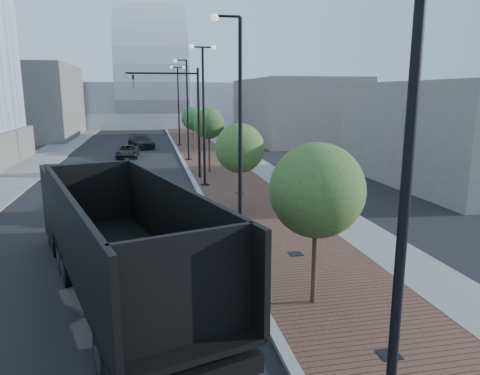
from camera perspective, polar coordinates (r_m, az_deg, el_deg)
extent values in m
cube|color=#4C2D23|center=(48.61, -3.75, 4.60)|extent=(7.00, 140.00, 0.12)
cube|color=slate|center=(49.05, -0.61, 4.69)|extent=(2.40, 140.00, 0.13)
cube|color=gray|center=(48.26, -7.88, 4.47)|extent=(0.30, 140.00, 0.14)
cube|color=slate|center=(49.19, -23.19, 3.74)|extent=(4.00, 140.00, 0.12)
cube|color=black|center=(19.43, -19.36, -1.77)|extent=(3.49, 3.57, 2.89)
cube|color=black|center=(21.10, -19.84, -3.40)|extent=(2.72, 1.30, 1.45)
cube|color=black|center=(18.18, -18.44, -4.99)|extent=(2.92, 1.65, 0.56)
cube|color=black|center=(13.08, -14.12, -11.40)|extent=(5.49, 10.58, 0.39)
cube|color=black|center=(12.91, -14.22, -9.58)|extent=(5.60, 10.61, 0.13)
cube|color=black|center=(12.33, -20.79, -5.58)|extent=(3.06, 9.85, 2.23)
cube|color=black|center=(12.93, -8.48, -4.10)|extent=(3.06, 9.85, 2.23)
cube|color=black|center=(8.47, -6.83, -12.90)|extent=(2.70, 0.92, 2.23)
cube|color=black|center=(16.87, -18.21, -0.79)|extent=(2.70, 0.92, 2.23)
cylinder|color=black|center=(19.06, -22.28, -6.25)|extent=(0.67, 1.27, 1.22)
cylinder|color=silver|center=(19.06, -22.28, -6.25)|extent=(0.55, 0.75, 0.67)
cylinder|color=black|center=(19.39, -15.39, -5.46)|extent=(0.67, 1.27, 1.22)
cylinder|color=silver|center=(19.39, -15.39, -5.46)|extent=(0.55, 0.75, 0.67)
cylinder|color=black|center=(20.58, -22.78, -4.97)|extent=(0.67, 1.27, 1.22)
cylinder|color=silver|center=(20.58, -22.78, -4.97)|extent=(0.55, 0.75, 0.67)
cylinder|color=black|center=(20.89, -16.39, -4.26)|extent=(0.67, 1.27, 1.22)
cylinder|color=silver|center=(20.89, -16.39, -4.26)|extent=(0.55, 0.75, 0.67)
cylinder|color=black|center=(10.50, -1.76, -20.70)|extent=(0.67, 1.27, 1.22)
cylinder|color=silver|center=(10.50, -1.76, -20.70)|extent=(0.55, 0.75, 0.67)
cylinder|color=black|center=(10.86, -16.69, -20.04)|extent=(0.67, 1.27, 1.22)
cylinder|color=silver|center=(10.86, -16.69, -20.04)|extent=(0.55, 0.75, 0.67)
cylinder|color=black|center=(11.43, -4.58, -17.78)|extent=(0.67, 1.27, 1.22)
cylinder|color=silver|center=(11.43, -4.58, -17.78)|extent=(0.55, 0.75, 0.67)
cylinder|color=black|center=(16.04, -21.00, -9.54)|extent=(0.67, 1.27, 1.22)
cylinder|color=silver|center=(16.04, -21.00, -9.54)|extent=(0.55, 0.75, 0.67)
cylinder|color=black|center=(16.44, -12.83, -8.50)|extent=(0.67, 1.27, 1.22)
cylinder|color=silver|center=(16.44, -12.83, -8.50)|extent=(0.55, 0.75, 0.67)
cylinder|color=black|center=(17.16, -21.54, -8.17)|extent=(0.67, 1.27, 1.22)
cylinder|color=silver|center=(17.16, -21.54, -8.17)|extent=(0.55, 0.75, 0.67)
cylinder|color=black|center=(17.53, -13.90, -7.25)|extent=(0.67, 1.27, 1.22)
cylinder|color=silver|center=(17.53, -13.90, -7.25)|extent=(0.55, 0.75, 0.67)
imported|color=white|center=(19.23, -15.91, -5.34)|extent=(2.67, 4.54, 1.41)
imported|color=black|center=(45.60, -14.10, 4.47)|extent=(2.17, 4.46, 1.22)
imported|color=black|center=(53.16, -12.45, 5.72)|extent=(3.48, 5.51, 1.49)
imported|color=black|center=(29.02, 4.53, 1.02)|extent=(0.65, 0.52, 1.57)
cylinder|color=black|center=(7.02, 20.15, -2.43)|extent=(0.16, 0.16, 9.00)
cylinder|color=black|center=(19.16, 0.03, -6.84)|extent=(0.56, 0.56, 0.20)
cylinder|color=black|center=(18.21, 0.03, 6.75)|extent=(0.16, 0.16, 9.00)
cylinder|color=black|center=(18.26, -1.61, 20.92)|extent=(1.00, 0.10, 0.10)
sphere|color=silver|center=(18.17, -3.27, 20.73)|extent=(0.32, 0.32, 0.32)
cylinder|color=black|center=(30.62, -4.49, 0.29)|extent=(0.56, 0.56, 0.20)
cylinder|color=black|center=(30.03, -4.63, 8.77)|extent=(0.16, 0.16, 9.00)
cylinder|color=black|center=(30.12, -4.78, 17.35)|extent=(1.40, 0.10, 0.10)
sphere|color=silver|center=(30.05, -6.17, 17.33)|extent=(0.32, 0.32, 0.32)
sphere|color=silver|center=(30.22, -3.40, 17.35)|extent=(0.32, 0.32, 0.32)
cylinder|color=black|center=(42.38, -6.52, 3.51)|extent=(0.56, 0.56, 0.20)
cylinder|color=black|center=(41.96, -6.67, 9.63)|extent=(0.16, 0.16, 9.00)
cylinder|color=black|center=(41.98, -7.53, 15.75)|extent=(1.00, 0.10, 0.10)
sphere|color=silver|center=(41.94, -8.23, 15.64)|extent=(0.32, 0.32, 0.32)
cylinder|color=black|center=(54.24, -7.67, 5.32)|extent=(0.56, 0.56, 0.20)
cylinder|color=black|center=(53.91, -7.81, 10.10)|extent=(0.16, 0.16, 9.00)
cylinder|color=black|center=(53.96, -7.95, 14.88)|extent=(1.40, 0.10, 0.10)
sphere|color=silver|center=(53.92, -8.71, 14.86)|extent=(0.32, 0.32, 0.32)
sphere|color=silver|center=(54.02, -7.18, 14.90)|extent=(0.32, 0.32, 0.32)
cylinder|color=black|center=(33.05, -5.26, 7.97)|extent=(0.18, 0.18, 8.00)
cylinder|color=black|center=(32.81, -9.86, 14.11)|extent=(5.00, 0.12, 0.12)
imported|color=black|center=(32.78, -13.40, 12.92)|extent=(0.16, 0.20, 1.00)
cylinder|color=#382619|center=(13.47, 9.47, -8.26)|extent=(0.16, 0.16, 3.32)
sphere|color=#31541C|center=(12.94, 9.75, -0.35)|extent=(2.74, 2.74, 2.74)
sphere|color=#31541C|center=(13.41, 10.85, -1.00)|extent=(1.91, 1.91, 1.91)
sphere|color=#31541C|center=(12.49, 9.02, 0.79)|extent=(1.64, 1.64, 1.64)
cylinder|color=#382619|center=(23.70, -0.03, 0.61)|extent=(0.16, 0.16, 3.21)
sphere|color=#325A1E|center=(23.41, -0.03, 5.02)|extent=(2.57, 2.57, 2.57)
sphere|color=#325A1E|center=(23.81, 0.77, 4.58)|extent=(1.80, 1.80, 1.80)
sphere|color=#325A1E|center=(23.02, -0.62, 5.70)|extent=(1.54, 1.54, 1.54)
cylinder|color=#382619|center=(35.35, -3.94, 4.73)|extent=(0.16, 0.16, 3.68)
sphere|color=#284E1A|center=(35.15, -3.99, 8.13)|extent=(2.39, 2.39, 2.39)
sphere|color=#284E1A|center=(35.52, -3.40, 7.75)|extent=(1.67, 1.67, 1.67)
sphere|color=#284E1A|center=(34.79, -4.43, 8.69)|extent=(1.43, 1.43, 1.43)
cylinder|color=#382619|center=(47.22, -5.90, 6.34)|extent=(0.16, 0.16, 3.40)
sphere|color=#1B4F20|center=(47.07, -5.95, 8.70)|extent=(2.41, 2.41, 2.41)
sphere|color=#1B4F20|center=(47.42, -5.50, 8.44)|extent=(1.69, 1.69, 1.69)
sphere|color=#1B4F20|center=(46.72, -6.30, 9.09)|extent=(1.45, 1.45, 1.45)
cube|color=#A4A8AD|center=(92.80, -11.10, 10.34)|extent=(50.00, 28.00, 8.00)
cube|color=#625E58|center=(69.87, -26.01, 9.74)|extent=(14.00, 20.00, 10.00)
cube|color=#65615B|center=(60.87, 6.77, 9.74)|extent=(12.00, 22.00, 8.00)
cube|color=#67635D|center=(34.95, 25.67, 6.24)|extent=(10.00, 16.00, 7.00)
cube|color=black|center=(12.01, 18.42, -19.48)|extent=(0.50, 0.50, 0.02)
cube|color=black|center=(17.78, 7.10, -8.36)|extent=(0.50, 0.50, 0.02)
cube|color=black|center=(28.00, -0.07, -0.71)|extent=(0.50, 0.50, 0.02)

